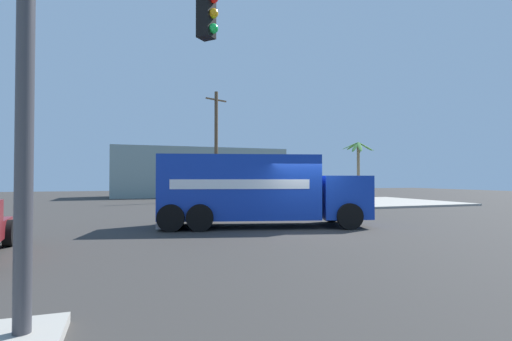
# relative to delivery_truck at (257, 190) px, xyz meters

# --- Properties ---
(ground_plane) EXTENTS (100.00, 100.00, 0.00)m
(ground_plane) POSITION_rel_delivery_truck_xyz_m (1.40, -1.55, -1.49)
(ground_plane) COLOR #33302D
(sidewalk_corner_far) EXTENTS (10.45, 10.45, 0.14)m
(sidewalk_corner_far) POSITION_rel_delivery_truck_xyz_m (13.80, 10.84, -1.42)
(sidewalk_corner_far) COLOR #9E998E
(sidewalk_corner_far) RESTS_ON ground
(delivery_truck) EXTENTS (8.58, 4.58, 2.85)m
(delivery_truck) POSITION_rel_delivery_truck_xyz_m (0.00, 0.00, 0.00)
(delivery_truck) COLOR #1438AD
(delivery_truck) RESTS_ON ground
(traffic_light_primary) EXTENTS (3.09, 2.87, 6.13)m
(traffic_light_primary) POSITION_rel_delivery_truck_xyz_m (-5.28, -8.47, 2.66)
(traffic_light_primary) COLOR #38383D
(traffic_light_primary) RESTS_ON sidewalk_corner_near
(palm_tree_far) EXTENTS (2.89, 2.81, 5.13)m
(palm_tree_far) POSITION_rel_delivery_truck_xyz_m (15.07, 14.81, 2.22)
(palm_tree_far) COLOR #7A6647
(palm_tree_far) RESTS_ON sidewalk_corner_far
(utility_pole) EXTENTS (2.05, 1.04, 9.46)m
(utility_pole) POSITION_rel_delivery_truck_xyz_m (2.49, 17.50, 3.38)
(utility_pole) COLOR brown
(utility_pole) RESTS_ON ground
(building_backdrop) EXTENTS (18.11, 6.00, 5.16)m
(building_backdrop) POSITION_rel_delivery_truck_xyz_m (2.76, 26.49, 1.09)
(building_backdrop) COLOR gray
(building_backdrop) RESTS_ON ground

